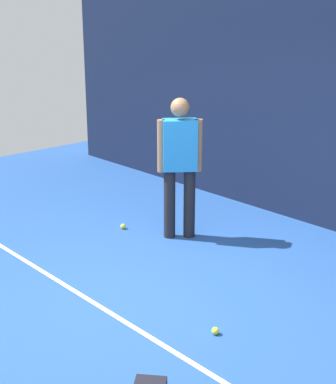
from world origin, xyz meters
name	(u,v)px	position (x,y,z in m)	size (l,w,h in m)	color
ground_plane	(138,299)	(0.00, 0.00, 0.00)	(12.00, 12.00, 0.00)	#234C93
back_fence	(324,114)	(0.00, 3.00, 1.44)	(10.00, 0.10, 2.87)	#141E38
court_line	(108,311)	(0.00, -0.35, 0.00)	(9.00, 0.05, 0.00)	white
tennis_player	(180,160)	(-0.88, 1.40, 0.97)	(0.42, 0.45, 1.70)	black
tennis_ball_near_player	(123,226)	(-1.55, 1.05, 0.03)	(0.07, 0.07, 0.07)	#CCE033
tennis_ball_by_fence	(215,331)	(0.93, 0.09, 0.03)	(0.07, 0.07, 0.07)	#CCE033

